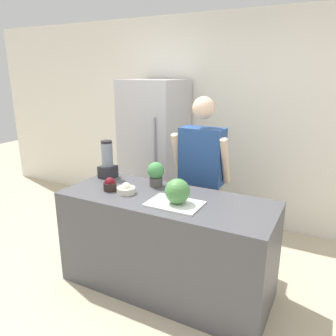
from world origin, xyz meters
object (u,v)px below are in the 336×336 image
(refrigerator, at_px, (155,152))
(person, at_px, (201,178))
(bowl_cream, at_px, (126,189))
(potted_plant, at_px, (156,173))
(blender, at_px, (107,162))
(watermelon, at_px, (177,191))
(bowl_cherries, at_px, (110,185))

(refrigerator, relative_size, person, 1.08)
(bowl_cream, xyz_separation_m, potted_plant, (0.14, 0.29, 0.09))
(person, relative_size, bowl_cream, 10.39)
(refrigerator, height_order, person, refrigerator)
(person, relative_size, blender, 4.46)
(refrigerator, xyz_separation_m, potted_plant, (0.63, -1.08, 0.10))
(watermelon, distance_m, bowl_cream, 0.52)
(potted_plant, bearing_deg, bowl_cream, -115.36)
(person, height_order, blender, person)
(bowl_cherries, xyz_separation_m, bowl_cream, (0.17, 0.00, -0.02))
(blender, relative_size, potted_plant, 1.63)
(watermelon, xyz_separation_m, potted_plant, (-0.38, 0.31, 0.01))
(bowl_cherries, bearing_deg, refrigerator, 103.19)
(person, xyz_separation_m, blender, (-0.83, -0.46, 0.18))
(person, relative_size, watermelon, 8.26)
(bowl_cream, relative_size, blender, 0.43)
(bowl_cherries, bearing_deg, blender, 130.30)
(blender, bearing_deg, person, 29.08)
(refrigerator, distance_m, potted_plant, 1.26)
(bowl_cherries, height_order, bowl_cream, bowl_cherries)
(person, relative_size, potted_plant, 7.29)
(watermelon, bearing_deg, potted_plant, 140.38)
(bowl_cherries, bearing_deg, potted_plant, 43.52)
(person, distance_m, watermelon, 0.80)
(person, height_order, watermelon, person)
(refrigerator, relative_size, bowl_cherries, 14.98)
(refrigerator, bearing_deg, person, -34.44)
(bowl_cherries, relative_size, bowl_cream, 0.75)
(bowl_cream, bearing_deg, refrigerator, 109.81)
(watermelon, bearing_deg, refrigerator, 125.83)
(refrigerator, distance_m, bowl_cherries, 1.41)
(refrigerator, distance_m, blender, 1.09)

